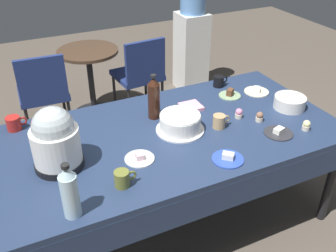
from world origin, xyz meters
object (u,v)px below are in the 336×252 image
(slow_cooker, at_px, (55,140))
(cupcake_berry, at_px, (306,125))
(potluck_table, at_px, (168,141))
(cupcake_mint, at_px, (260,117))
(cupcake_rose, at_px, (239,113))
(coffee_mug_tan, at_px, (219,121))
(water_cooler, at_px, (192,40))
(dessert_plate_charcoal, at_px, (279,132))
(dessert_plate_sage, at_px, (230,94))
(maroon_chair_left, at_px, (43,90))
(frosted_layer_cake, at_px, (180,123))
(soda_bottle_water, at_px, (70,192))
(coffee_mug_olive, at_px, (123,179))
(glass_salad_bowl, at_px, (48,123))
(maroon_chair_right, at_px, (140,72))
(ceramic_snack_bowl, at_px, (290,102))
(coffee_mug_red, at_px, (14,123))
(soda_bottle_cola, at_px, (153,98))
(dessert_plate_white, at_px, (140,158))
(coffee_mug_black, at_px, (219,81))
(dessert_plate_cobalt, at_px, (228,158))
(round_cafe_table, at_px, (90,71))
(dessert_plate_cream, at_px, (257,91))

(slow_cooker, xyz_separation_m, cupcake_berry, (1.50, -0.29, -0.14))
(potluck_table, distance_m, cupcake_mint, 0.63)
(cupcake_rose, bearing_deg, coffee_mug_tan, -165.16)
(slow_cooker, height_order, water_cooler, water_cooler)
(dessert_plate_charcoal, xyz_separation_m, water_cooler, (0.56, 2.18, -0.17))
(dessert_plate_sage, bearing_deg, maroon_chair_left, 133.39)
(frosted_layer_cake, bearing_deg, soda_bottle_water, -150.75)
(cupcake_rose, distance_m, coffee_mug_tan, 0.19)
(cupcake_berry, relative_size, coffee_mug_olive, 0.56)
(potluck_table, xyz_separation_m, glass_salad_bowl, (-0.67, 0.38, 0.10))
(cupcake_rose, height_order, maroon_chair_right, maroon_chair_right)
(ceramic_snack_bowl, relative_size, maroon_chair_right, 0.26)
(potluck_table, height_order, ceramic_snack_bowl, ceramic_snack_bowl)
(coffee_mug_red, bearing_deg, cupcake_mint, -21.67)
(cupcake_rose, distance_m, water_cooler, 2.03)
(dessert_plate_charcoal, xyz_separation_m, maroon_chair_right, (-0.22, 1.82, -0.27))
(dessert_plate_sage, bearing_deg, cupcake_mint, -93.45)
(dessert_plate_charcoal, height_order, cupcake_berry, cupcake_berry)
(cupcake_rose, xyz_separation_m, water_cooler, (0.68, 1.91, -0.19))
(cupcake_rose, xyz_separation_m, cupcake_mint, (0.10, -0.10, 0.00))
(soda_bottle_cola, xyz_separation_m, maroon_chair_right, (0.41, 1.30, -0.40))
(glass_salad_bowl, distance_m, maroon_chair_left, 1.18)
(cupcake_berry, bearing_deg, slow_cooker, 168.87)
(soda_bottle_cola, bearing_deg, coffee_mug_olive, -126.45)
(ceramic_snack_bowl, height_order, soda_bottle_cola, soda_bottle_cola)
(dessert_plate_white, distance_m, maroon_chair_right, 1.84)
(ceramic_snack_bowl, relative_size, coffee_mug_black, 1.80)
(coffee_mug_olive, height_order, maroon_chair_right, maroon_chair_right)
(cupcake_rose, relative_size, coffee_mug_tan, 0.56)
(slow_cooker, relative_size, dessert_plate_white, 2.14)
(maroon_chair_right, distance_m, water_cooler, 0.87)
(dessert_plate_cobalt, relative_size, round_cafe_table, 0.25)
(glass_salad_bowl, distance_m, cupcake_berry, 1.64)
(cupcake_berry, xyz_separation_m, maroon_chair_left, (-1.36, 1.86, -0.29))
(dessert_plate_white, bearing_deg, dessert_plate_cream, 20.15)
(dessert_plate_charcoal, bearing_deg, slow_cooker, 168.89)
(slow_cooker, xyz_separation_m, coffee_mug_red, (-0.18, 0.51, -0.13))
(dessert_plate_white, relative_size, maroon_chair_right, 0.20)
(glass_salad_bowl, relative_size, dessert_plate_white, 1.11)
(coffee_mug_red, bearing_deg, water_cooler, 34.60)
(glass_salad_bowl, distance_m, ceramic_snack_bowl, 1.64)
(coffee_mug_red, bearing_deg, frosted_layer_cake, -26.19)
(potluck_table, xyz_separation_m, coffee_mug_red, (-0.87, 0.46, 0.11))
(dessert_plate_cobalt, distance_m, maroon_chair_right, 1.94)
(dessert_plate_charcoal, distance_m, dessert_plate_white, 0.90)
(glass_salad_bowl, bearing_deg, frosted_layer_cake, -27.24)
(dessert_plate_sage, bearing_deg, coffee_mug_black, 85.53)
(coffee_mug_black, distance_m, coffee_mug_red, 1.51)
(coffee_mug_black, xyz_separation_m, coffee_mug_red, (-1.51, 0.02, 0.00))
(slow_cooker, distance_m, round_cafe_table, 1.94)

